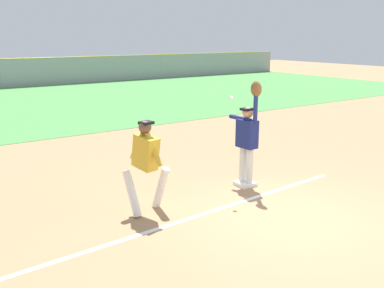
# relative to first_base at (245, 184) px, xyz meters

# --- Properties ---
(ground_plane) EXTENTS (75.66, 75.66, 0.00)m
(ground_plane) POSITION_rel_first_base_xyz_m (-0.51, -1.76, -0.04)
(ground_plane) COLOR #A37A54
(outfield_grass) EXTENTS (46.03, 15.46, 0.01)m
(outfield_grass) POSITION_rel_first_base_xyz_m (-0.51, 14.49, -0.04)
(outfield_grass) COLOR #4C8C47
(outfield_grass) RESTS_ON ground_plane
(chalk_foul_line) EXTENTS (11.98, 0.87, 0.01)m
(chalk_foul_line) POSITION_rel_first_base_xyz_m (-4.00, -0.90, -0.04)
(chalk_foul_line) COLOR white
(chalk_foul_line) RESTS_ON ground_plane
(first_base) EXTENTS (0.39, 0.39, 0.08)m
(first_base) POSITION_rel_first_base_xyz_m (0.00, 0.00, 0.00)
(first_base) COLOR white
(first_base) RESTS_ON ground_plane
(fielder) EXTENTS (0.29, 0.89, 2.28)m
(fielder) POSITION_rel_first_base_xyz_m (0.02, -0.01, 1.08)
(fielder) COLOR silver
(fielder) RESTS_ON ground_plane
(runner) EXTENTS (0.82, 0.84, 1.72)m
(runner) POSITION_rel_first_base_xyz_m (-2.47, -0.08, 0.96)
(runner) COLOR white
(runner) RESTS_ON ground_plane
(baseball) EXTENTS (0.07, 0.07, 0.07)m
(baseball) POSITION_rel_first_base_xyz_m (-0.56, -0.14, 1.94)
(baseball) COLOR white
(outfield_fence) EXTENTS (46.11, 0.08, 1.81)m
(outfield_fence) POSITION_rel_first_base_xyz_m (-0.51, 22.22, 0.87)
(outfield_fence) COLOR #93999E
(outfield_fence) RESTS_ON ground_plane
(parked_car_silver) EXTENTS (4.47, 2.25, 1.25)m
(parked_car_silver) POSITION_rel_first_base_xyz_m (4.52, 25.66, 0.63)
(parked_car_silver) COLOR #B7B7BC
(parked_car_silver) RESTS_ON ground_plane
(parked_car_blue) EXTENTS (4.59, 2.50, 1.25)m
(parked_car_blue) POSITION_rel_first_base_xyz_m (10.83, 25.58, 0.63)
(parked_car_blue) COLOR #23389E
(parked_car_blue) RESTS_ON ground_plane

